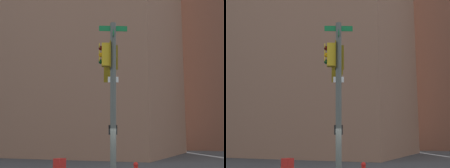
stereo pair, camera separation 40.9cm
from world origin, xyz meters
The scene contains 2 objects.
signal_pole_assembly centered at (0.79, -1.34, 5.03)m, with size 2.83×5.13×7.08m.
newspaper_box centered at (4.24, -2.68, 0.53)m, with size 0.44×0.56×1.05m, color red.
Camera 1 is at (-4.81, 12.41, 2.12)m, focal length 51.27 mm.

